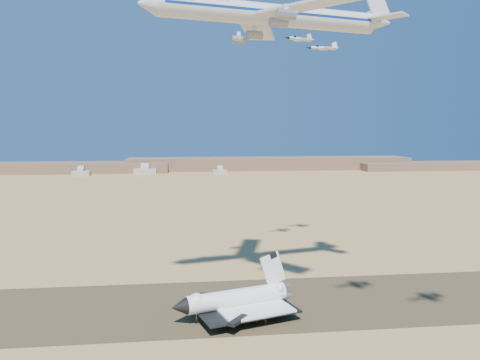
{
  "coord_description": "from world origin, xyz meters",
  "views": [
    {
      "loc": [
        -6.56,
        -152.43,
        58.87
      ],
      "look_at": [
        12.37,
        8.0,
        41.64
      ],
      "focal_mm": 35.0,
      "sensor_mm": 36.0,
      "label": 1
    }
  ],
  "objects": [
    {
      "name": "shuttle",
      "position": [
        8.79,
        -10.49,
        5.31
      ],
      "size": [
        40.5,
        32.05,
        19.75
      ],
      "rotation": [
        0.0,
        0.0,
        0.3
      ],
      "color": "white",
      "rests_on": "runway"
    },
    {
      "name": "ground",
      "position": [
        0.0,
        0.0,
        0.0
      ],
      "size": [
        1200.0,
        1200.0,
        0.0
      ],
      "primitive_type": "plane",
      "color": "tan",
      "rests_on": "ground"
    },
    {
      "name": "hangars",
      "position": [
        -64.0,
        478.43,
        4.83
      ],
      "size": [
        200.5,
        29.5,
        30.0
      ],
      "color": "beige",
      "rests_on": "ground"
    },
    {
      "name": "crew_c",
      "position": [
        17.16,
        -17.73,
        1.02
      ],
      "size": [
        1.26,
        1.11,
        1.93
      ],
      "primitive_type": "imported",
      "rotation": [
        0.0,
        0.0,
        2.55
      ],
      "color": "#E45D0D",
      "rests_on": "runway"
    },
    {
      "name": "crew_a",
      "position": [
        16.8,
        -14.72,
        1.02
      ],
      "size": [
        0.52,
        0.74,
        1.92
      ],
      "primitive_type": "imported",
      "rotation": [
        0.0,
        0.0,
        1.49
      ],
      "color": "#E45D0D",
      "rests_on": "runway"
    },
    {
      "name": "runway",
      "position": [
        0.0,
        0.0,
        0.03
      ],
      "size": [
        600.0,
        50.0,
        0.06
      ],
      "primitive_type": "cube",
      "color": "#483B24",
      "rests_on": "ground"
    },
    {
      "name": "chase_jet_c",
      "position": [
        42.38,
        46.64,
        97.41
      ],
      "size": [
        14.03,
        8.35,
        3.63
      ],
      "rotation": [
        0.0,
        0.0,
        0.4
      ],
      "color": "silver"
    },
    {
      "name": "carrier_747",
      "position": [
        18.63,
        -4.26,
        94.83
      ],
      "size": [
        86.19,
        64.97,
        21.44
      ],
      "rotation": [
        0.0,
        0.0,
        0.23
      ],
      "color": "silver"
    },
    {
      "name": "crew_b",
      "position": [
        14.59,
        -16.55,
        0.9
      ],
      "size": [
        0.78,
        0.95,
        1.69
      ],
      "primitive_type": "imported",
      "rotation": [
        0.0,
        0.0,
        2.02
      ],
      "color": "#E45D0D",
      "rests_on": "runway"
    },
    {
      "name": "chase_jet_d",
      "position": [
        56.6,
        59.77,
        96.19
      ],
      "size": [
        15.51,
        8.4,
        3.86
      ],
      "rotation": [
        0.0,
        0.0,
        0.08
      ],
      "color": "silver"
    },
    {
      "name": "ridgeline",
      "position": [
        65.32,
        527.31,
        7.63
      ],
      "size": [
        960.0,
        90.0,
        18.0
      ],
      "color": "#806047",
      "rests_on": "ground"
    }
  ]
}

